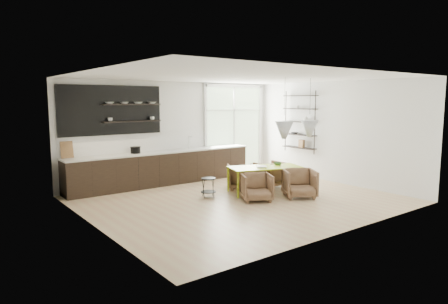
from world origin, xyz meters
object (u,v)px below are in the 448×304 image
Objects in this scene: armchair_back_left at (241,176)px; armchair_back_right at (271,174)px; armchair_front_left at (256,187)px; wire_stool at (208,185)px; dining_table at (265,168)px; armchair_front_right at (299,183)px.

armchair_back_right reaches higher than armchair_back_left.
armchair_front_left reaches higher than wire_stool.
armchair_front_left is (-0.74, -0.51, -0.30)m from dining_table.
dining_table is 0.82m from armchair_back_left.
dining_table is at bearing 36.05° from armchair_back_right.
armchair_back_left is 1.72m from armchair_front_right.
dining_table reaches higher than armchair_back_left.
armchair_front_left is at bearing 36.28° from armchair_back_right.
armchair_front_right is (1.05, -0.40, 0.02)m from armchair_front_left.
armchair_back_right reaches higher than armchair_front_left.
armchair_front_right is at bearing 139.01° from armchair_back_left.
armchair_front_right is 2.23m from wire_stool.
armchair_front_left is (-1.36, -0.93, -0.02)m from armchair_back_right.
wire_stool is (-2.08, 0.03, -0.04)m from armchair_back_right.
armchair_front_right is (0.31, -0.91, -0.28)m from dining_table.
armchair_back_right is at bearing -169.50° from armchair_back_left.
armchair_front_right reaches higher than wire_stool.
armchair_back_left reaches higher than wire_stool.
armchair_back_left is at bearing 13.03° from wire_stool.
armchair_front_right is at bearing 7.51° from armchair_front_left.
wire_stool is at bearing 1.10° from armchair_back_right.
armchair_front_right is at bearing -37.50° from wire_stool.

